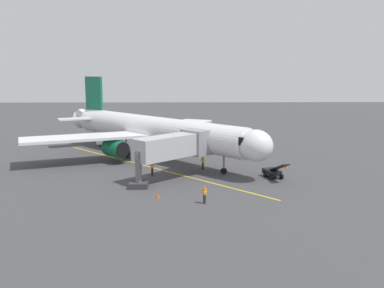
{
  "coord_description": "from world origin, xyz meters",
  "views": [
    {
      "loc": [
        -3.26,
        58.82,
        12.21
      ],
      "look_at": [
        -4.26,
        6.38,
        3.0
      ],
      "focal_mm": 38.34,
      "sensor_mm": 36.0,
      "label": 1
    }
  ],
  "objects_px": {
    "tug_rear_apron": "(192,129)",
    "safety_cone_nose_left": "(158,195)",
    "airplane": "(152,130)",
    "box_truck_near_nose": "(111,139)",
    "ground_crew_marshaller": "(204,195)",
    "jet_bridge": "(177,146)",
    "ground_crew_loader": "(203,163)",
    "belt_loader_portside": "(195,134)",
    "belt_loader_starboard_side": "(273,172)",
    "safety_cone_nose_right": "(287,166)",
    "ground_crew_wing_walker": "(152,168)"
  },
  "relations": [
    {
      "from": "tug_rear_apron",
      "to": "safety_cone_nose_left",
      "type": "xyz_separation_m",
      "value": [
        4.26,
        43.99,
        -0.43
      ]
    },
    {
      "from": "safety_cone_nose_left",
      "to": "airplane",
      "type": "bearing_deg",
      "value": -83.96
    },
    {
      "from": "box_truck_near_nose",
      "to": "airplane",
      "type": "bearing_deg",
      "value": 130.75
    },
    {
      "from": "ground_crew_marshaller",
      "to": "safety_cone_nose_left",
      "type": "relative_size",
      "value": 3.11
    },
    {
      "from": "jet_bridge",
      "to": "ground_crew_marshaller",
      "type": "relative_size",
      "value": 5.64
    },
    {
      "from": "ground_crew_marshaller",
      "to": "ground_crew_loader",
      "type": "bearing_deg",
      "value": -91.92
    },
    {
      "from": "belt_loader_portside",
      "to": "ground_crew_loader",
      "type": "bearing_deg",
      "value": 90.89
    },
    {
      "from": "ground_crew_loader",
      "to": "belt_loader_starboard_side",
      "type": "relative_size",
      "value": 0.36
    },
    {
      "from": "belt_loader_starboard_side",
      "to": "safety_cone_nose_right",
      "type": "distance_m",
      "value": 5.59
    },
    {
      "from": "ground_crew_wing_walker",
      "to": "safety_cone_nose_left",
      "type": "xyz_separation_m",
      "value": [
        -1.23,
        8.93,
        -0.61
      ]
    },
    {
      "from": "tug_rear_apron",
      "to": "ground_crew_loader",
      "type": "bearing_deg",
      "value": 91.27
    },
    {
      "from": "jet_bridge",
      "to": "tug_rear_apron",
      "type": "height_order",
      "value": "jet_bridge"
    },
    {
      "from": "jet_bridge",
      "to": "belt_loader_starboard_side",
      "type": "distance_m",
      "value": 11.62
    },
    {
      "from": "ground_crew_loader",
      "to": "safety_cone_nose_right",
      "type": "xyz_separation_m",
      "value": [
        -10.84,
        -0.51,
        -0.61
      ]
    },
    {
      "from": "ground_crew_wing_walker",
      "to": "box_truck_near_nose",
      "type": "relative_size",
      "value": 0.34
    },
    {
      "from": "ground_crew_wing_walker",
      "to": "tug_rear_apron",
      "type": "distance_m",
      "value": 35.49
    },
    {
      "from": "ground_crew_wing_walker",
      "to": "box_truck_near_nose",
      "type": "xyz_separation_m",
      "value": [
        8.3,
        -19.32,
        0.5
      ]
    },
    {
      "from": "ground_crew_wing_walker",
      "to": "belt_loader_starboard_side",
      "type": "relative_size",
      "value": 0.36
    },
    {
      "from": "ground_crew_loader",
      "to": "ground_crew_wing_walker",
      "type": "bearing_deg",
      "value": 25.81
    },
    {
      "from": "airplane",
      "to": "ground_crew_wing_walker",
      "type": "relative_size",
      "value": 19.47
    },
    {
      "from": "ground_crew_loader",
      "to": "tug_rear_apron",
      "type": "xyz_separation_m",
      "value": [
        0.71,
        -32.06,
        -0.18
      ]
    },
    {
      "from": "airplane",
      "to": "belt_loader_starboard_side",
      "type": "height_order",
      "value": "airplane"
    },
    {
      "from": "airplane",
      "to": "belt_loader_portside",
      "type": "relative_size",
      "value": 7.06
    },
    {
      "from": "box_truck_near_nose",
      "to": "belt_loader_starboard_side",
      "type": "xyz_separation_m",
      "value": [
        -22.55,
        20.64,
        -0.67
      ]
    },
    {
      "from": "ground_crew_marshaller",
      "to": "safety_cone_nose_right",
      "type": "bearing_deg",
      "value": -128.38
    },
    {
      "from": "belt_loader_starboard_side",
      "to": "safety_cone_nose_right",
      "type": "height_order",
      "value": "belt_loader_starboard_side"
    },
    {
      "from": "jet_bridge",
      "to": "ground_crew_loader",
      "type": "distance_m",
      "value": 6.0
    },
    {
      "from": "jet_bridge",
      "to": "belt_loader_portside",
      "type": "distance_m",
      "value": 30.32
    },
    {
      "from": "safety_cone_nose_left",
      "to": "ground_crew_wing_walker",
      "type": "bearing_deg",
      "value": -82.16
    },
    {
      "from": "belt_loader_portside",
      "to": "belt_loader_starboard_side",
      "type": "bearing_deg",
      "value": 105.64
    },
    {
      "from": "ground_crew_loader",
      "to": "box_truck_near_nose",
      "type": "height_order",
      "value": "box_truck_near_nose"
    },
    {
      "from": "airplane",
      "to": "tug_rear_apron",
      "type": "bearing_deg",
      "value": -104.56
    },
    {
      "from": "airplane",
      "to": "ground_crew_loader",
      "type": "height_order",
      "value": "airplane"
    },
    {
      "from": "box_truck_near_nose",
      "to": "safety_cone_nose_right",
      "type": "bearing_deg",
      "value": 148.04
    },
    {
      "from": "airplane",
      "to": "box_truck_near_nose",
      "type": "relative_size",
      "value": 6.67
    },
    {
      "from": "safety_cone_nose_left",
      "to": "safety_cone_nose_right",
      "type": "distance_m",
      "value": 20.12
    },
    {
      "from": "belt_loader_portside",
      "to": "belt_loader_starboard_side",
      "type": "xyz_separation_m",
      "value": [
        -8.44,
        30.15,
        0.0
      ]
    },
    {
      "from": "airplane",
      "to": "safety_cone_nose_left",
      "type": "bearing_deg",
      "value": 96.04
    },
    {
      "from": "jet_bridge",
      "to": "ground_crew_marshaller",
      "type": "xyz_separation_m",
      "value": [
        -2.71,
        9.56,
        -2.88
      ]
    },
    {
      "from": "ground_crew_marshaller",
      "to": "box_truck_near_nose",
      "type": "bearing_deg",
      "value": -64.99
    },
    {
      "from": "tug_rear_apron",
      "to": "safety_cone_nose_right",
      "type": "height_order",
      "value": "tug_rear_apron"
    },
    {
      "from": "belt_loader_starboard_side",
      "to": "safety_cone_nose_right",
      "type": "bearing_deg",
      "value": -120.16
    },
    {
      "from": "safety_cone_nose_left",
      "to": "belt_loader_portside",
      "type": "bearing_deg",
      "value": -96.9
    },
    {
      "from": "ground_crew_loader",
      "to": "box_truck_near_nose",
      "type": "distance_m",
      "value": 21.84
    },
    {
      "from": "ground_crew_marshaller",
      "to": "belt_loader_starboard_side",
      "type": "relative_size",
      "value": 0.36
    },
    {
      "from": "airplane",
      "to": "ground_crew_marshaller",
      "type": "relative_size",
      "value": 19.47
    },
    {
      "from": "tug_rear_apron",
      "to": "safety_cone_nose_left",
      "type": "relative_size",
      "value": 4.93
    },
    {
      "from": "ground_crew_loader",
      "to": "airplane",
      "type": "bearing_deg",
      "value": -47.42
    },
    {
      "from": "box_truck_near_nose",
      "to": "tug_rear_apron",
      "type": "xyz_separation_m",
      "value": [
        -13.79,
        -15.74,
        -0.68
      ]
    },
    {
      "from": "airplane",
      "to": "ground_crew_wing_walker",
      "type": "xyz_separation_m",
      "value": [
        -0.84,
        10.67,
        -3.12
      ]
    }
  ]
}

